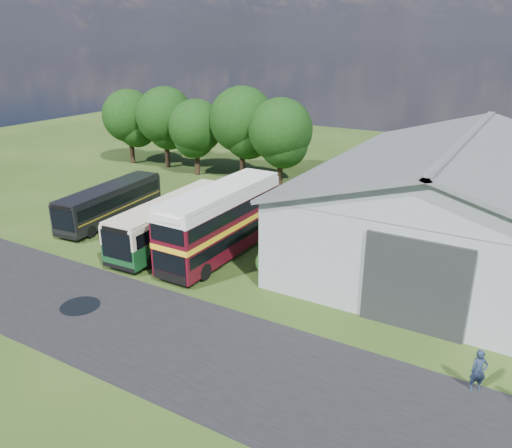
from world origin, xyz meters
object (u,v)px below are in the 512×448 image
Objects in this scene: storage_shed at (460,193)px; bus_dark_single at (111,202)px; visitor_a at (479,371)px; bus_green_single at (173,220)px; bus_maroon_double at (221,222)px.

storage_shed is 26.62m from bus_dark_single.
visitor_a is (28.98, -7.55, -0.58)m from bus_dark_single.
visitor_a is at bearing -20.26° from bus_dark_single.
bus_green_single is 7.57m from bus_dark_single.
bus_maroon_double is at bearing -2.76° from bus_green_single.
storage_shed is 20.13m from bus_green_single.
bus_dark_single is at bearing 174.40° from bus_maroon_double.
bus_dark_single is 5.56× the size of visitor_a.
bus_dark_single is at bearing 168.20° from bus_green_single.
bus_green_single is at bearing -153.17° from storage_shed.
bus_green_single is 22.44m from visitor_a.
visitor_a is at bearing -76.59° from storage_shed.
visitor_a is (21.50, -6.36, -0.78)m from bus_green_single.
visitor_a is (3.67, -15.38, -3.20)m from storage_shed.
bus_green_single is at bearing -179.79° from bus_maroon_double.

